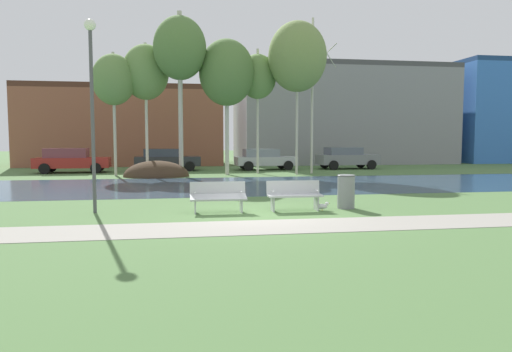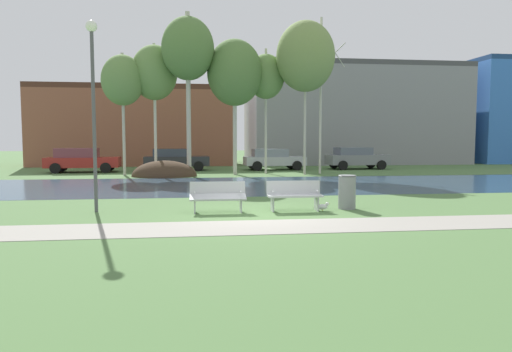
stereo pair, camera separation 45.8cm
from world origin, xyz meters
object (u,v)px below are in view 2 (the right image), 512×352
(bench_left, at_px, (218,196))
(seagull, at_px, (323,206))
(parked_sedan_second_dark, at_px, (175,159))
(streetlamp, at_px, (93,86))
(bench_right, at_px, (294,195))
(parked_van_nearest_red, at_px, (82,160))
(parked_hatch_third_silver, at_px, (273,159))
(trash_bin, at_px, (347,191))
(parked_wagon_fourth_grey, at_px, (356,158))

(bench_left, distance_m, seagull, 3.08)
(bench_left, xyz_separation_m, parked_sedan_second_dark, (-1.97, 18.03, 0.29))
(streetlamp, xyz_separation_m, parked_sedan_second_dark, (1.51, 17.54, -2.84))
(bench_left, xyz_separation_m, bench_right, (2.24, 0.00, 0.00))
(parked_van_nearest_red, relative_size, parked_hatch_third_silver, 1.08)
(trash_bin, height_order, parked_van_nearest_red, parked_van_nearest_red)
(parked_wagon_fourth_grey, bearing_deg, parked_van_nearest_red, -177.42)
(bench_right, relative_size, parked_hatch_third_silver, 0.39)
(parked_van_nearest_red, distance_m, parked_hatch_third_silver, 12.28)
(seagull, distance_m, parked_hatch_third_silver, 18.01)
(seagull, relative_size, parked_hatch_third_silver, 0.10)
(bench_right, height_order, seagull, bench_right)
(parked_sedan_second_dark, bearing_deg, parked_van_nearest_red, -169.92)
(streetlamp, bearing_deg, trash_bin, -2.39)
(seagull, bearing_deg, bench_right, 170.39)
(bench_right, xyz_separation_m, parked_hatch_third_silver, (2.31, 17.80, 0.27))
(parked_hatch_third_silver, height_order, parked_wagon_fourth_grey, parked_wagon_fourth_grey)
(seagull, relative_size, parked_wagon_fourth_grey, 0.10)
(trash_bin, xyz_separation_m, parked_van_nearest_red, (-11.60, 16.83, 0.27))
(trash_bin, height_order, parked_sedan_second_dark, parked_sedan_second_dark)
(trash_bin, height_order, parked_wagon_fourth_grey, parked_wagon_fourth_grey)
(seagull, distance_m, parked_sedan_second_dark, 18.86)
(parked_van_nearest_red, height_order, parked_sedan_second_dark, parked_van_nearest_red)
(trash_bin, bearing_deg, streetlamp, 177.61)
(bench_right, distance_m, parked_sedan_second_dark, 18.52)
(parked_hatch_third_silver, distance_m, parked_wagon_fourth_grey, 5.81)
(trash_bin, relative_size, parked_hatch_third_silver, 0.25)
(bench_left, xyz_separation_m, seagull, (3.06, -0.14, -0.34))
(bench_right, bearing_deg, bench_left, 180.00)
(bench_left, relative_size, streetlamp, 0.30)
(trash_bin, distance_m, parked_sedan_second_dark, 18.79)
(bench_right, bearing_deg, seagull, -9.61)
(parked_sedan_second_dark, bearing_deg, streetlamp, -94.90)
(bench_right, bearing_deg, parked_hatch_third_silver, 82.60)
(bench_left, distance_m, trash_bin, 3.90)
(bench_left, height_order, parked_hatch_third_silver, parked_hatch_third_silver)
(seagull, bearing_deg, bench_left, 177.41)
(trash_bin, xyz_separation_m, seagull, (-0.83, -0.32, -0.40))
(parked_hatch_third_silver, bearing_deg, streetlamp, -114.87)
(trash_bin, xyz_separation_m, parked_wagon_fourth_grey, (6.47, 17.65, 0.26))
(trash_bin, distance_m, parked_wagon_fourth_grey, 18.80)
(bench_right, bearing_deg, parked_sedan_second_dark, 103.13)
(parked_hatch_third_silver, bearing_deg, parked_sedan_second_dark, 177.92)
(bench_right, height_order, trash_bin, trash_bin)
(bench_right, height_order, parked_van_nearest_red, parked_van_nearest_red)
(bench_right, xyz_separation_m, trash_bin, (1.65, 0.18, 0.06))
(bench_left, distance_m, bench_right, 2.24)
(trash_bin, distance_m, streetlamp, 7.99)
(parked_wagon_fourth_grey, bearing_deg, bench_left, -120.17)
(streetlamp, bearing_deg, parked_wagon_fourth_grey, 51.41)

